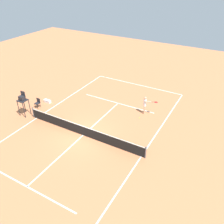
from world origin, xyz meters
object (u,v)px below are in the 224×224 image
(player_serving, at_px, (145,104))
(equipment_bag, at_px, (47,101))
(umpire_chair, at_px, (23,100))
(tennis_ball, at_px, (139,118))
(courtside_chair_mid, at_px, (38,102))

(player_serving, relative_size, equipment_bag, 2.36)
(umpire_chair, relative_size, equipment_bag, 3.17)
(tennis_ball, xyz_separation_m, courtside_chair_mid, (9.66, 3.13, 0.50))
(equipment_bag, bearing_deg, courtside_chair_mid, 84.29)
(player_serving, distance_m, tennis_ball, 1.46)
(tennis_ball, bearing_deg, player_serving, -95.55)
(equipment_bag, bearing_deg, tennis_ball, -168.46)
(player_serving, height_order, equipment_bag, player_serving)
(courtside_chair_mid, bearing_deg, equipment_bag, -95.71)
(courtside_chair_mid, bearing_deg, player_serving, -156.98)
(player_serving, height_order, umpire_chair, umpire_chair)
(courtside_chair_mid, bearing_deg, tennis_ball, -162.05)
(tennis_ball, relative_size, courtside_chair_mid, 0.07)
(tennis_ball, xyz_separation_m, equipment_bag, (9.54, 1.95, 0.12))
(player_serving, distance_m, equipment_bag, 10.13)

